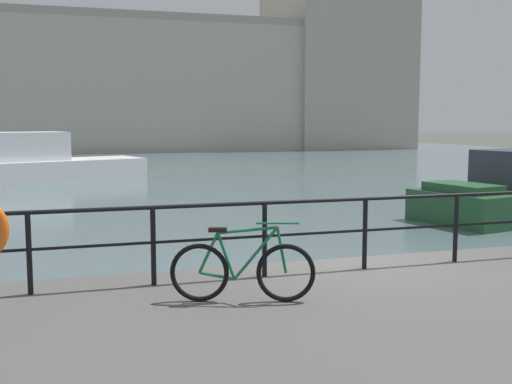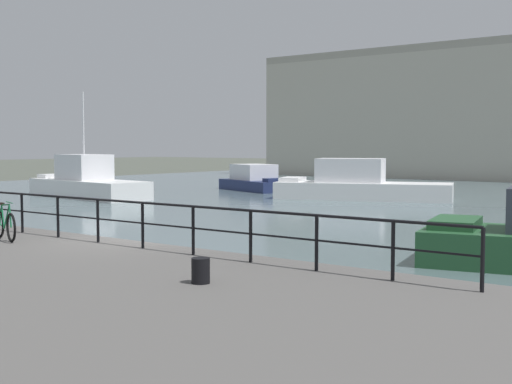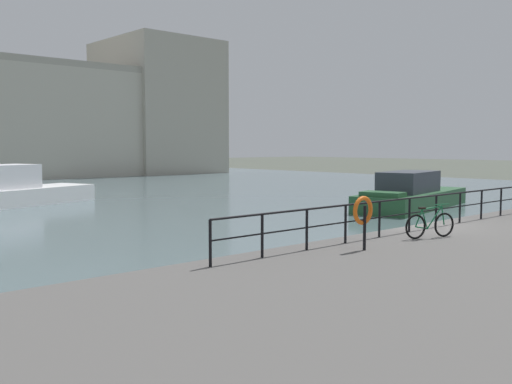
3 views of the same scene
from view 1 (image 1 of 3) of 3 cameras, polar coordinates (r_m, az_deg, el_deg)
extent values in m
plane|color=#4C5147|center=(10.44, 8.74, -9.85)|extent=(240.00, 240.00, 0.00)
cube|color=slate|center=(39.55, -10.70, 2.24)|extent=(80.00, 60.00, 0.01)
cube|color=#B2AD9E|center=(62.46, -13.24, 9.08)|extent=(59.17, 12.96, 11.64)
cube|color=#A49F91|center=(68.42, 7.12, 11.05)|extent=(12.18, 14.25, 16.58)
cube|color=gray|center=(56.96, -12.96, 15.59)|extent=(59.17, 0.60, 0.70)
cube|color=#23512D|center=(18.48, 18.34, 0.37)|extent=(1.55, 2.24, 0.24)
cube|color=white|center=(32.17, -19.05, 1.89)|extent=(10.36, 6.03, 0.97)
cube|color=silver|center=(31.89, -20.39, 3.92)|extent=(4.29, 3.38, 1.37)
cylinder|color=black|center=(8.42, -20.00, -5.32)|extent=(0.07, 0.07, 1.05)
cylinder|color=black|center=(8.48, -9.35, -4.92)|extent=(0.07, 0.07, 1.05)
cylinder|color=black|center=(8.82, 0.79, -4.38)|extent=(0.07, 0.07, 1.05)
cylinder|color=black|center=(9.42, 9.91, -3.78)|extent=(0.07, 0.07, 1.05)
cylinder|color=black|center=(10.21, 17.76, -3.19)|extent=(0.07, 0.07, 1.05)
cylinder|color=black|center=(9.34, 9.97, -0.61)|extent=(18.77, 0.06, 0.06)
cylinder|color=black|center=(9.41, 9.91, -3.47)|extent=(18.77, 0.04, 0.04)
torus|color=black|center=(7.64, 2.74, -7.39)|extent=(0.70, 0.28, 0.72)
torus|color=black|center=(7.68, -5.18, -7.34)|extent=(0.70, 0.28, 0.72)
cylinder|color=#146638|center=(7.58, -0.02, -5.63)|extent=(0.53, 0.20, 0.66)
cylinder|color=#146638|center=(7.60, -2.75, -5.87)|extent=(0.23, 0.11, 0.58)
cylinder|color=#146638|center=(7.53, -0.78, -3.51)|extent=(0.70, 0.26, 0.11)
cylinder|color=#146638|center=(7.67, -3.58, -7.65)|extent=(0.42, 0.17, 0.12)
cylinder|color=#146638|center=(7.61, -4.35, -5.56)|extent=(0.26, 0.11, 0.51)
cylinder|color=#146638|center=(7.58, 2.35, -5.34)|extent=(0.14, 0.08, 0.57)
cube|color=black|center=(7.55, -3.52, -3.46)|extent=(0.24, 0.15, 0.05)
cylinder|color=#146638|center=(7.51, 1.96, -2.88)|extent=(0.50, 0.18, 0.02)
camera|label=2|loc=(17.32, 81.38, 1.51)|focal=47.31mm
camera|label=3|loc=(12.98, -115.03, -0.78)|focal=40.42mm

